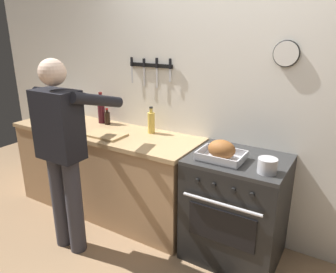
% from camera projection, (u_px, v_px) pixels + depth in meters
% --- Properties ---
extents(wall_back, '(6.00, 0.13, 2.60)m').
position_uv_depth(wall_back, '(232.00, 97.00, 2.79)').
color(wall_back, white).
rests_on(wall_back, ground).
extents(counter_block, '(2.03, 0.65, 0.90)m').
position_uv_depth(counter_block, '(106.00, 170.00, 3.36)').
color(counter_block, tan).
rests_on(counter_block, ground).
extents(stove, '(0.76, 0.67, 0.90)m').
position_uv_depth(stove, '(235.00, 208.00, 2.66)').
color(stove, black).
rests_on(stove, ground).
extents(person_cook, '(0.51, 0.63, 1.66)m').
position_uv_depth(person_cook, '(63.00, 146.00, 2.61)').
color(person_cook, '#383842').
rests_on(person_cook, ground).
extents(roasting_pan, '(0.35, 0.26, 0.16)m').
position_uv_depth(roasting_pan, '(222.00, 151.00, 2.46)').
color(roasting_pan, '#B7B7BC').
rests_on(roasting_pan, stove).
extents(saucepan, '(0.14, 0.14, 0.11)m').
position_uv_depth(saucepan, '(267.00, 166.00, 2.24)').
color(saucepan, '#B7B7BC').
rests_on(saucepan, stove).
extents(cutting_board, '(0.36, 0.24, 0.02)m').
position_uv_depth(cutting_board, '(106.00, 135.00, 3.03)').
color(cutting_board, tan).
rests_on(cutting_board, counter_block).
extents(bottle_wine_red, '(0.08, 0.08, 0.33)m').
position_uv_depth(bottle_wine_red, '(101.00, 110.00, 3.42)').
color(bottle_wine_red, '#47141E').
rests_on(bottle_wine_red, counter_block).
extents(bottle_soy_sauce, '(0.06, 0.06, 0.18)m').
position_uv_depth(bottle_soy_sauce, '(107.00, 118.00, 3.38)').
color(bottle_soy_sauce, black).
rests_on(bottle_soy_sauce, counter_block).
extents(bottle_cooking_oil, '(0.07, 0.07, 0.26)m').
position_uv_depth(bottle_cooking_oil, '(151.00, 122.00, 3.09)').
color(bottle_cooking_oil, gold).
rests_on(bottle_cooking_oil, counter_block).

